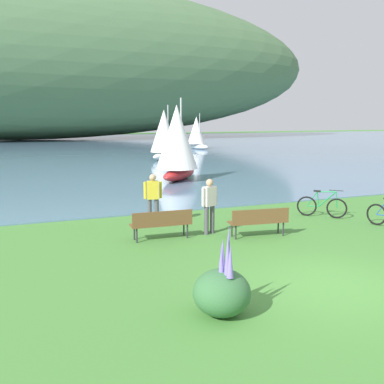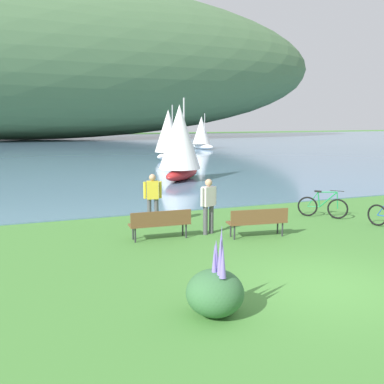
{
  "view_description": "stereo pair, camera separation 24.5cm",
  "coord_description": "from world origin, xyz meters",
  "px_view_note": "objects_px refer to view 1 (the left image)",
  "views": [
    {
      "loc": [
        -6.07,
        -7.15,
        3.52
      ],
      "look_at": [
        -0.53,
        6.76,
        1.0
      ],
      "focal_mm": 41.03,
      "sensor_mm": 36.0,
      "label": 1
    },
    {
      "loc": [
        -5.84,
        -7.23,
        3.52
      ],
      "look_at": [
        -0.53,
        6.76,
        1.0
      ],
      "focal_mm": 41.03,
      "sensor_mm": 36.0,
      "label": 2
    }
  ],
  "objects_px": {
    "park_bench_near_camera": "(162,222)",
    "person_at_shoreline": "(153,196)",
    "sailboat_nearest_to_shore": "(177,142)",
    "sailboat_mid_bay": "(164,134)",
    "person_on_the_grass": "(209,203)",
    "bicycle_beside_path": "(322,206)",
    "park_bench_further_along": "(259,220)",
    "sailboat_toward_hillside": "(197,132)"
  },
  "relations": [
    {
      "from": "park_bench_near_camera",
      "to": "person_at_shoreline",
      "type": "distance_m",
      "value": 1.91
    },
    {
      "from": "person_at_shoreline",
      "to": "sailboat_nearest_to_shore",
      "type": "distance_m",
      "value": 10.41
    },
    {
      "from": "sailboat_mid_bay",
      "to": "person_on_the_grass",
      "type": "bearing_deg",
      "value": -104.93
    },
    {
      "from": "person_on_the_grass",
      "to": "bicycle_beside_path",
      "type": "bearing_deg",
      "value": 7.69
    },
    {
      "from": "park_bench_further_along",
      "to": "person_at_shoreline",
      "type": "distance_m",
      "value": 3.66
    },
    {
      "from": "bicycle_beside_path",
      "to": "sailboat_mid_bay",
      "type": "xyz_separation_m",
      "value": [
        1.52,
        22.72,
        1.81
      ]
    },
    {
      "from": "park_bench_further_along",
      "to": "bicycle_beside_path",
      "type": "bearing_deg",
      "value": 23.53
    },
    {
      "from": "park_bench_further_along",
      "to": "sailboat_toward_hillside",
      "type": "bearing_deg",
      "value": 70.49
    },
    {
      "from": "sailboat_nearest_to_shore",
      "to": "sailboat_mid_bay",
      "type": "relative_size",
      "value": 1.01
    },
    {
      "from": "person_at_shoreline",
      "to": "sailboat_nearest_to_shore",
      "type": "bearing_deg",
      "value": 65.7
    },
    {
      "from": "park_bench_near_camera",
      "to": "sailboat_mid_bay",
      "type": "distance_m",
      "value": 24.76
    },
    {
      "from": "person_at_shoreline",
      "to": "park_bench_near_camera",
      "type": "bearing_deg",
      "value": -99.09
    },
    {
      "from": "person_on_the_grass",
      "to": "sailboat_nearest_to_shore",
      "type": "bearing_deg",
      "value": 75.05
    },
    {
      "from": "park_bench_further_along",
      "to": "person_at_shoreline",
      "type": "bearing_deg",
      "value": 133.6
    },
    {
      "from": "park_bench_near_camera",
      "to": "bicycle_beside_path",
      "type": "relative_size",
      "value": 1.39
    },
    {
      "from": "person_on_the_grass",
      "to": "park_bench_near_camera",
      "type": "bearing_deg",
      "value": -176.98
    },
    {
      "from": "person_on_the_grass",
      "to": "sailboat_nearest_to_shore",
      "type": "relative_size",
      "value": 0.37
    },
    {
      "from": "sailboat_nearest_to_shore",
      "to": "park_bench_further_along",
      "type": "bearing_deg",
      "value": -98.27
    },
    {
      "from": "park_bench_further_along",
      "to": "sailboat_nearest_to_shore",
      "type": "distance_m",
      "value": 12.29
    },
    {
      "from": "bicycle_beside_path",
      "to": "sailboat_mid_bay",
      "type": "relative_size",
      "value": 0.28
    },
    {
      "from": "person_at_shoreline",
      "to": "sailboat_mid_bay",
      "type": "xyz_separation_m",
      "value": [
        7.5,
        21.61,
        1.23
      ]
    },
    {
      "from": "bicycle_beside_path",
      "to": "park_bench_near_camera",
      "type": "bearing_deg",
      "value": -173.47
    },
    {
      "from": "bicycle_beside_path",
      "to": "sailboat_toward_hillside",
      "type": "relative_size",
      "value": 0.32
    },
    {
      "from": "person_on_the_grass",
      "to": "sailboat_nearest_to_shore",
      "type": "xyz_separation_m",
      "value": [
        2.98,
        11.17,
        1.24
      ]
    },
    {
      "from": "person_on_the_grass",
      "to": "sailboat_nearest_to_shore",
      "type": "distance_m",
      "value": 11.62
    },
    {
      "from": "park_bench_near_camera",
      "to": "person_at_shoreline",
      "type": "height_order",
      "value": "person_at_shoreline"
    },
    {
      "from": "park_bench_near_camera",
      "to": "person_on_the_grass",
      "type": "xyz_separation_m",
      "value": [
        1.56,
        0.08,
        0.46
      ]
    },
    {
      "from": "person_at_shoreline",
      "to": "sailboat_nearest_to_shore",
      "type": "height_order",
      "value": "sailboat_nearest_to_shore"
    },
    {
      "from": "park_bench_near_camera",
      "to": "sailboat_mid_bay",
      "type": "bearing_deg",
      "value": 71.61
    },
    {
      "from": "sailboat_nearest_to_shore",
      "to": "sailboat_mid_bay",
      "type": "xyz_separation_m",
      "value": [
        3.25,
        12.19,
        -0.01
      ]
    },
    {
      "from": "person_on_the_grass",
      "to": "sailboat_mid_bay",
      "type": "bearing_deg",
      "value": 75.07
    },
    {
      "from": "park_bench_further_along",
      "to": "person_at_shoreline",
      "type": "relative_size",
      "value": 1.08
    },
    {
      "from": "park_bench_near_camera",
      "to": "sailboat_mid_bay",
      "type": "relative_size",
      "value": 0.39
    },
    {
      "from": "bicycle_beside_path",
      "to": "sailboat_mid_bay",
      "type": "distance_m",
      "value": 22.84
    },
    {
      "from": "sailboat_nearest_to_shore",
      "to": "sailboat_mid_bay",
      "type": "bearing_deg",
      "value": 75.08
    },
    {
      "from": "park_bench_further_along",
      "to": "person_on_the_grass",
      "type": "distance_m",
      "value": 1.58
    },
    {
      "from": "bicycle_beside_path",
      "to": "person_on_the_grass",
      "type": "height_order",
      "value": "person_on_the_grass"
    },
    {
      "from": "sailboat_nearest_to_shore",
      "to": "sailboat_toward_hillside",
      "type": "relative_size",
      "value": 1.14
    },
    {
      "from": "person_on_the_grass",
      "to": "sailboat_toward_hillside",
      "type": "xyz_separation_m",
      "value": [
        13.9,
        34.9,
        0.97
      ]
    },
    {
      "from": "bicycle_beside_path",
      "to": "person_on_the_grass",
      "type": "distance_m",
      "value": 4.79
    },
    {
      "from": "sailboat_toward_hillside",
      "to": "person_at_shoreline",
      "type": "bearing_deg",
      "value": -114.6
    },
    {
      "from": "park_bench_further_along",
      "to": "person_on_the_grass",
      "type": "bearing_deg",
      "value": 144.42
    }
  ]
}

